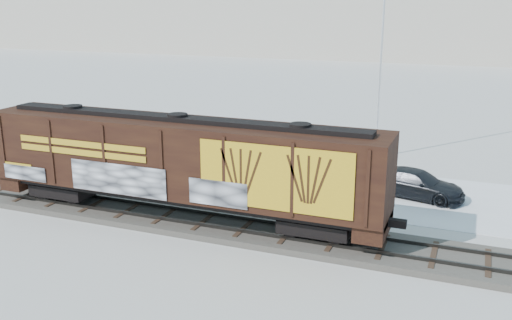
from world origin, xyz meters
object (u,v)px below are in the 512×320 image
at_px(car_dark, 416,184).
at_px(car_silver, 234,159).
at_px(hopper_railcar, 179,160).
at_px(flagpole, 381,80).
at_px(car_white, 233,175).

bearing_deg(car_dark, car_silver, 98.26).
xyz_separation_m(car_silver, car_dark, (10.71, -0.80, -0.01)).
distance_m(hopper_railcar, flagpole, 16.17).
bearing_deg(car_dark, hopper_railcar, 140.45).
xyz_separation_m(flagpole, car_dark, (3.25, -7.12, -4.36)).
relative_size(flagpole, car_white, 3.34).
xyz_separation_m(hopper_railcar, car_dark, (9.71, 7.56, -2.23)).
relative_size(hopper_railcar, car_dark, 3.82).
distance_m(hopper_railcar, car_white, 6.14).
distance_m(car_white, car_dark, 9.76).
xyz_separation_m(hopper_railcar, flagpole, (6.46, 14.68, 2.13)).
bearing_deg(hopper_railcar, flagpole, 66.26).
relative_size(car_white, car_dark, 0.81).
bearing_deg(car_dark, car_white, 113.57).
bearing_deg(hopper_railcar, car_dark, 37.89).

